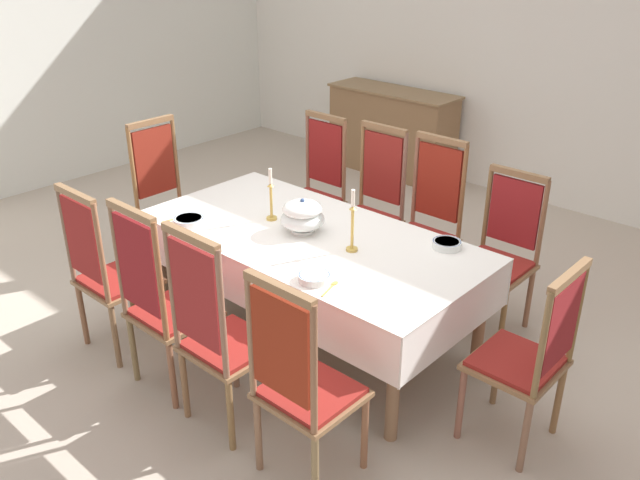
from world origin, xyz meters
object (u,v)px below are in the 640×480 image
(chair_south_b, at_px, (162,300))
(sideboard, at_px, (392,132))
(candlestick_east, at_px, (352,226))
(chair_south_c, at_px, (218,332))
(bowl_near_left, at_px, (189,220))
(spoon_secondary, at_px, (333,285))
(chair_south_a, at_px, (107,270))
(candlestick_west, at_px, (271,199))
(chair_north_d, at_px, (501,251))
(soup_tureen, at_px, (303,216))
(chair_north_a, at_px, (315,187))
(bowl_near_right, at_px, (314,277))
(bowl_far_left, at_px, (447,244))
(chair_north_b, at_px, (372,204))
(chair_head_east, at_px, (530,355))
(chair_north_c, at_px, (426,222))
(chair_south_d, at_px, (301,382))
(dining_table, at_px, (310,245))
(chair_head_west, at_px, (167,197))
(spoon_primary, at_px, (181,217))

(chair_south_b, xyz_separation_m, sideboard, (-1.30, 3.90, -0.13))
(candlestick_east, height_order, sideboard, candlestick_east)
(chair_south_b, relative_size, chair_south_c, 0.99)
(bowl_near_left, bearing_deg, candlestick_east, 22.06)
(spoon_secondary, bearing_deg, chair_south_a, -173.90)
(chair_south_a, xyz_separation_m, candlestick_west, (0.48, 0.94, 0.32))
(chair_south_a, bearing_deg, chair_south_b, -0.35)
(chair_north_d, relative_size, soup_tureen, 3.88)
(chair_north_a, distance_m, chair_south_c, 2.17)
(bowl_near_right, distance_m, sideboard, 3.93)
(bowl_far_left, bearing_deg, chair_south_b, -125.89)
(chair_south_a, xyz_separation_m, chair_north_d, (1.65, 1.88, -0.01))
(chair_south_b, bearing_deg, chair_south_a, 179.65)
(chair_north_b, height_order, spoon_secondary, chair_north_b)
(chair_head_east, height_order, soup_tureen, chair_head_east)
(chair_head_east, distance_m, candlestick_west, 1.86)
(soup_tureen, height_order, bowl_near_left, soup_tureen)
(chair_north_a, height_order, chair_north_c, chair_north_c)
(soup_tureen, xyz_separation_m, candlestick_east, (0.40, 0.00, 0.05))
(chair_south_d, height_order, spoon_secondary, chair_south_d)
(dining_table, bearing_deg, chair_north_c, 75.83)
(candlestick_east, bearing_deg, bowl_near_right, -78.43)
(chair_head_west, distance_m, bowl_far_left, 2.28)
(chair_south_c, relative_size, sideboard, 0.82)
(candlestick_east, distance_m, bowl_far_left, 0.58)
(chair_south_d, xyz_separation_m, spoon_primary, (-1.62, 0.56, 0.17))
(chair_south_a, bearing_deg, bowl_near_left, 74.47)
(chair_north_c, distance_m, bowl_near_right, 1.39)
(chair_north_c, height_order, chair_head_east, chair_north_c)
(soup_tureen, height_order, sideboard, soup_tureen)
(chair_head_west, bearing_deg, chair_south_a, 35.75)
(chair_south_c, bearing_deg, spoon_secondary, 61.72)
(chair_south_c, bearing_deg, chair_south_d, 0.29)
(bowl_far_left, bearing_deg, chair_north_a, 161.01)
(chair_south_c, xyz_separation_m, spoon_secondary, (0.30, 0.55, 0.16))
(chair_south_b, xyz_separation_m, chair_north_b, (0.00, 1.89, -0.00))
(chair_south_b, height_order, chair_head_west, chair_south_b)
(chair_south_a, xyz_separation_m, chair_head_east, (2.31, 0.94, -0.02))
(chair_south_c, height_order, chair_north_c, chair_south_c)
(spoon_secondary, bearing_deg, candlestick_east, 100.69)
(dining_table, xyz_separation_m, candlestick_east, (0.34, -0.00, 0.23))
(sideboard, bearing_deg, bowl_near_left, 104.64)
(spoon_secondary, bearing_deg, chair_head_west, 153.16)
(chair_south_d, bearing_deg, chair_north_d, 90.00)
(candlestick_east, height_order, bowl_near_left, candlestick_east)
(bowl_far_left, bearing_deg, soup_tureen, -152.59)
(soup_tureen, height_order, bowl_far_left, soup_tureen)
(chair_south_b, xyz_separation_m, chair_south_d, (1.08, 0.00, -0.01))
(chair_north_c, bearing_deg, bowl_near_left, 56.07)
(chair_north_b, relative_size, bowl_near_left, 5.82)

